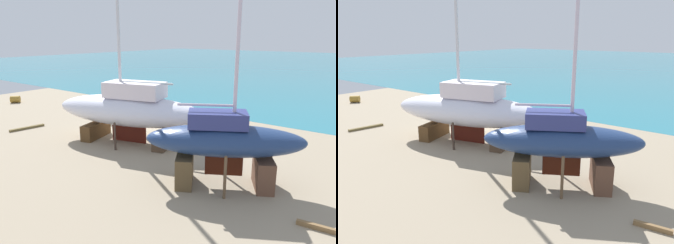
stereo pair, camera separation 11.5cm
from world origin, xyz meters
TOP-DOWN VIEW (x-y plane):
  - ground_plane at (0.00, -3.11)m, footprint 40.96×40.96m
  - sea_water at (0.00, 62.41)m, footprint 163.82×112.57m
  - sailboat_mid_port at (2.07, -2.84)m, footprint 9.87×5.37m
  - sailboat_far_slipway at (9.37, -4.69)m, footprint 6.77×5.23m
  - worker at (-3.02, -0.27)m, footprint 0.49×0.36m
  - barrel_tar_black at (-7.77, 2.27)m, footprint 0.75×0.75m
  - barrel_blue_faded at (-14.94, -0.98)m, footprint 1.03×1.04m
  - timber_short_cross at (-5.49, -5.16)m, footprint 0.58×2.34m
  - timber_plank_near at (13.42, -5.71)m, footprint 1.23×0.28m

SIDE VIEW (x-z plane):
  - ground_plane at x=0.00m, z-range 0.00..0.00m
  - sea_water at x=0.00m, z-range 0.00..0.00m
  - timber_short_cross at x=-5.49m, z-range 0.00..0.14m
  - timber_plank_near at x=13.42m, z-range 0.00..0.17m
  - barrel_blue_faded at x=-14.94m, z-range 0.00..0.65m
  - barrel_tar_black at x=-7.77m, z-range 0.00..0.77m
  - worker at x=-3.02m, z-range 0.03..1.78m
  - sailboat_far_slipway at x=9.37m, z-range -3.76..7.67m
  - sailboat_mid_port at x=2.07m, z-range -5.23..9.25m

